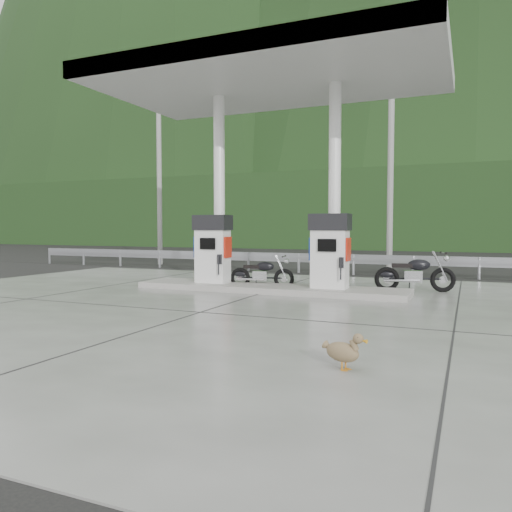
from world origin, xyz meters
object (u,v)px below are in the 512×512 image
at_px(duck, 342,352).
at_px(motorcycle_right, 415,274).
at_px(gas_pump_right, 330,251).
at_px(motorcycle_left, 262,274).
at_px(gas_pump_left, 213,249).

bearing_deg(duck, motorcycle_right, 111.30).
distance_m(gas_pump_right, duck, 6.51).
xyz_separation_m(gas_pump_right, motorcycle_left, (-1.98, 0.49, -0.67)).
xyz_separation_m(gas_pump_right, motorcycle_right, (1.84, 1.39, -0.61)).
height_order(gas_pump_left, duck, gas_pump_left).
relative_size(motorcycle_right, duck, 3.56).
xyz_separation_m(gas_pump_left, duck, (4.98, -6.21, -0.86)).
distance_m(gas_pump_left, gas_pump_right, 3.20).
xyz_separation_m(gas_pump_left, motorcycle_right, (5.04, 1.39, -0.61)).
bearing_deg(gas_pump_right, motorcycle_right, 36.98).
bearing_deg(gas_pump_left, gas_pump_right, 0.00).
bearing_deg(motorcycle_left, gas_pump_right, -24.40).
bearing_deg(gas_pump_right, motorcycle_left, 166.07).
height_order(gas_pump_right, duck, gas_pump_right).
relative_size(gas_pump_right, motorcycle_left, 1.11).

